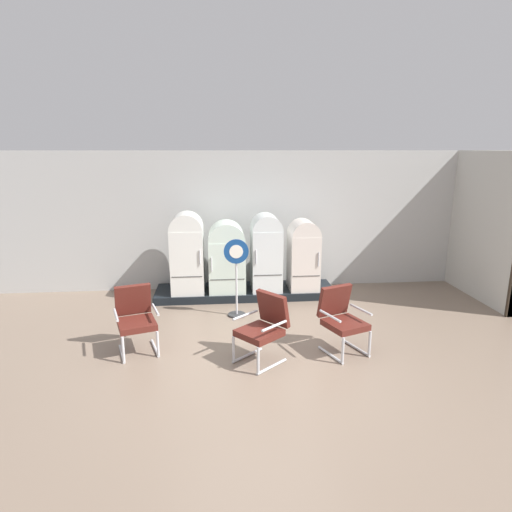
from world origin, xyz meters
TOP-DOWN VIEW (x-y plane):
  - ground at (0.00, 0.00)m, footprint 12.00×10.00m
  - back_wall at (0.00, 3.66)m, footprint 11.76×0.12m
  - side_wall_right at (4.66, 2.47)m, footprint 0.16×2.20m
  - display_plinth at (0.00, 3.02)m, footprint 3.63×0.95m
  - refrigerator_0 at (-1.14, 2.92)m, footprint 0.64×0.70m
  - refrigerator_1 at (-0.37, 2.94)m, footprint 0.72×0.73m
  - refrigerator_2 at (0.42, 2.93)m, footprint 0.59×0.70m
  - refrigerator_3 at (1.17, 2.92)m, footprint 0.58×0.68m
  - armchair_left at (-1.78, 0.70)m, footprint 0.71×0.78m
  - armchair_right at (1.24, 0.40)m, footprint 0.74×0.80m
  - armchair_center at (0.08, 0.20)m, footprint 0.84×0.82m
  - sign_stand at (-0.23, 1.92)m, footprint 0.44×0.32m

SIDE VIEW (x-z plane):
  - ground at x=0.00m, z-range -0.05..0.00m
  - display_plinth at x=0.00m, z-range 0.00..0.15m
  - armchair_left at x=-1.78m, z-range 0.05..1.03m
  - armchair_right at x=1.24m, z-range 0.05..1.03m
  - armchair_center at x=0.08m, z-range 0.05..1.03m
  - sign_stand at x=-0.23m, z-range -0.03..1.38m
  - refrigerator_1 at x=-0.37m, z-range 0.18..1.58m
  - refrigerator_3 at x=1.17m, z-range 0.20..1.61m
  - refrigerator_2 at x=0.42m, z-range 0.20..1.74m
  - refrigerator_0 at x=-1.14m, z-range 0.20..1.79m
  - side_wall_right at x=4.66m, z-range -0.01..2.89m
  - back_wall at x=0.00m, z-range 0.01..2.92m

